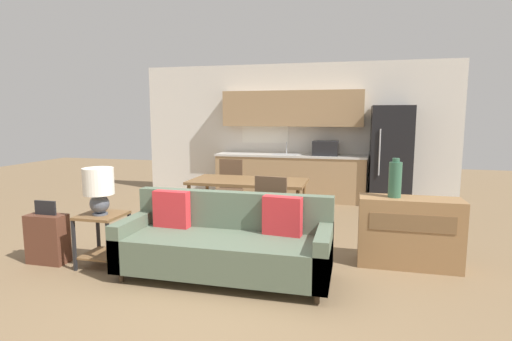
% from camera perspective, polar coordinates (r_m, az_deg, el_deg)
% --- Properties ---
extents(ground_plane, '(20.00, 20.00, 0.00)m').
position_cam_1_polar(ground_plane, '(4.08, -5.18, -16.22)').
color(ground_plane, '#7F6647').
extents(wall_back, '(6.40, 0.07, 2.70)m').
position_cam_1_polar(wall_back, '(8.25, 5.27, 5.67)').
color(wall_back, silver).
rests_on(wall_back, ground_plane).
extents(kitchen_counter, '(2.96, 0.65, 2.15)m').
position_cam_1_polar(kitchen_counter, '(7.98, 5.05, 1.93)').
color(kitchen_counter, tan).
rests_on(kitchen_counter, ground_plane).
extents(refrigerator, '(0.73, 0.72, 1.84)m').
position_cam_1_polar(refrigerator, '(7.82, 18.66, 2.00)').
color(refrigerator, black).
rests_on(refrigerator, ground_plane).
extents(dining_table, '(1.66, 0.83, 0.74)m').
position_cam_1_polar(dining_table, '(5.77, -1.11, -1.97)').
color(dining_table, brown).
rests_on(dining_table, ground_plane).
extents(couch, '(2.16, 0.80, 0.85)m').
position_cam_1_polar(couch, '(4.22, -4.32, -10.43)').
color(couch, '#3D2D1E').
rests_on(couch, ground_plane).
extents(side_table, '(0.46, 0.46, 0.59)m').
position_cam_1_polar(side_table, '(4.78, -21.08, -8.08)').
color(side_table, brown).
rests_on(side_table, ground_plane).
extents(table_lamp, '(0.33, 0.33, 0.52)m').
position_cam_1_polar(table_lamp, '(4.64, -21.56, -2.15)').
color(table_lamp, '#4C515B').
rests_on(table_lamp, side_table).
extents(credenza, '(1.09, 0.39, 0.77)m').
position_cam_1_polar(credenza, '(4.76, 21.02, -8.23)').
color(credenza, olive).
rests_on(credenza, ground_plane).
extents(vase, '(0.14, 0.14, 0.43)m').
position_cam_1_polar(vase, '(4.62, 19.25, -1.17)').
color(vase, '#336047').
rests_on(vase, credenza).
extents(dining_chair_far_left, '(0.43, 0.43, 0.94)m').
position_cam_1_polar(dining_chair_far_left, '(6.65, -3.87, -2.16)').
color(dining_chair_far_left, brown).
rests_on(dining_chair_far_left, ground_plane).
extents(dining_chair_near_right, '(0.46, 0.46, 0.94)m').
position_cam_1_polar(dining_chair_near_right, '(4.98, 2.52, -5.58)').
color(dining_chair_near_right, brown).
rests_on(dining_chair_near_right, ground_plane).
extents(suitcase, '(0.44, 0.22, 0.72)m').
position_cam_1_polar(suitcase, '(5.15, -27.62, -8.57)').
color(suitcase, brown).
rests_on(suitcase, ground_plane).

